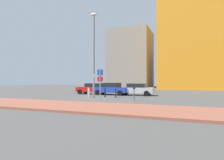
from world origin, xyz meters
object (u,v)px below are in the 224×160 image
at_px(traffic_bollard_near, 105,92).
at_px(traffic_bollard_far, 88,92).
at_px(street_lamp, 94,49).
at_px(traffic_bollard_mid, 89,93).
at_px(traffic_bollard_edge, 116,93).
at_px(parked_car_silver, 136,89).
at_px(parking_meter, 134,91).
at_px(parked_car_blue, 111,89).
at_px(parking_sign_post, 100,80).
at_px(parked_car_red, 93,88).

xyz_separation_m(traffic_bollard_near, traffic_bollard_far, (-1.99, -0.13, 0.01)).
xyz_separation_m(street_lamp, traffic_bollard_mid, (-0.96, 0.78, -4.54)).
relative_size(street_lamp, traffic_bollard_far, 8.31).
bearing_deg(traffic_bollard_far, traffic_bollard_mid, -57.88).
height_order(traffic_bollard_mid, traffic_bollard_edge, traffic_bollard_mid).
height_order(parked_car_silver, traffic_bollard_far, parked_car_silver).
distance_m(parked_car_silver, parking_meter, 6.90).
bearing_deg(traffic_bollard_near, parked_car_blue, 100.28).
height_order(traffic_bollard_mid, traffic_bollard_far, traffic_bollard_far).
xyz_separation_m(traffic_bollard_mid, traffic_bollard_far, (-0.54, 0.86, 0.04)).
relative_size(parking_sign_post, street_lamp, 0.33).
xyz_separation_m(parking_sign_post, street_lamp, (-1.17, 0.94, 3.21)).
relative_size(parked_car_blue, parking_meter, 3.37).
bearing_deg(parking_meter, traffic_bollard_far, 156.70).
xyz_separation_m(traffic_bollard_near, traffic_bollard_edge, (1.26, -0.03, -0.04)).
xyz_separation_m(parked_car_blue, traffic_bollard_near, (0.64, -3.54, -0.28)).
xyz_separation_m(parked_car_red, traffic_bollard_edge, (4.92, -4.20, -0.31)).
bearing_deg(parking_meter, street_lamp, 168.13).
xyz_separation_m(traffic_bollard_far, traffic_bollard_edge, (3.25, 0.10, -0.06)).
bearing_deg(parked_car_silver, traffic_bollard_near, -121.73).
xyz_separation_m(parked_car_red, traffic_bollard_near, (3.66, -4.17, -0.26)).
bearing_deg(parking_meter, traffic_bollard_mid, 162.43).
relative_size(parked_car_blue, street_lamp, 0.51).
height_order(parked_car_blue, parked_car_silver, parked_car_blue).
bearing_deg(parking_meter, parking_sign_post, 179.80).
bearing_deg(parked_car_blue, parked_car_silver, 8.42).
xyz_separation_m(parked_car_red, parked_car_silver, (6.13, -0.17, -0.01)).
distance_m(parked_car_red, parked_car_blue, 3.08).
xyz_separation_m(parked_car_silver, traffic_bollard_near, (-2.48, -4.00, -0.26)).
relative_size(street_lamp, traffic_bollard_edge, 9.35).
distance_m(parked_car_blue, traffic_bollard_edge, 4.06).
relative_size(parking_sign_post, traffic_bollard_near, 2.83).
bearing_deg(traffic_bollard_edge, traffic_bollard_far, -178.27).
xyz_separation_m(parking_meter, traffic_bollard_mid, (-5.47, 1.73, -0.38)).
bearing_deg(traffic_bollard_edge, traffic_bollard_near, 178.56).
relative_size(parked_car_blue, parking_sign_post, 1.55).
bearing_deg(parking_meter, traffic_bollard_edge, 135.71).
bearing_deg(parking_sign_post, street_lamp, 141.26).
bearing_deg(traffic_bollard_mid, parked_car_blue, 79.85).
bearing_deg(traffic_bollard_mid, traffic_bollard_far, 122.12).
xyz_separation_m(parking_sign_post, traffic_bollard_near, (-0.68, 2.71, -1.31)).
bearing_deg(parked_car_blue, street_lamp, -88.34).
bearing_deg(parked_car_blue, traffic_bollard_edge, -61.91).
height_order(parked_car_silver, parking_sign_post, parking_sign_post).
bearing_deg(traffic_bollard_far, traffic_bollard_near, 3.73).
bearing_deg(parked_car_blue, traffic_bollard_mid, -100.15).
relative_size(parked_car_red, traffic_bollard_near, 4.20).
distance_m(parking_sign_post, traffic_bollard_edge, 3.06).
distance_m(parking_meter, street_lamp, 6.21).
bearing_deg(parked_car_silver, parking_meter, -77.07).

